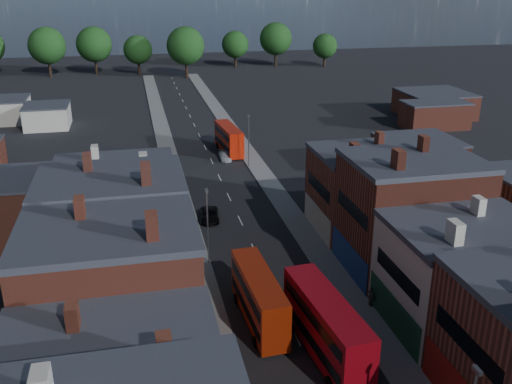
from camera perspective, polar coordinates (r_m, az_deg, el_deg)
name	(u,v)px	position (r m, az deg, el deg)	size (l,w,h in m)	color
pavement_west	(179,195)	(77.06, -7.74, -0.31)	(3.00, 200.00, 0.12)	gray
pavement_east	(273,188)	(78.99, 1.68, 0.41)	(3.00, 200.00, 0.12)	gray
lamp_post_2	(208,221)	(56.98, -4.87, -2.95)	(0.25, 0.70, 8.12)	slate
lamp_post_3	(249,137)	(86.58, -0.73, 5.49)	(0.25, 0.70, 8.12)	slate
bus_0	(259,297)	(48.49, 0.28, -10.46)	(2.99, 10.50, 4.49)	#A02209
bus_1	(326,326)	(44.83, 7.03, -13.14)	(3.71, 11.68, 4.96)	#AA0915
bus_2	(229,139)	(94.57, -2.74, 5.36)	(3.28, 10.54, 4.48)	#BC1C08
car_1	(321,324)	(48.62, 6.48, -12.99)	(1.38, 3.94, 1.30)	navy
car_2	(209,215)	(68.81, -4.67, -2.30)	(2.18, 4.73, 1.32)	black
car_3	(225,156)	(91.41, -3.12, 3.62)	(1.69, 4.15, 1.20)	silver
ped_3	(371,297)	(52.21, 11.42, -10.21)	(1.08, 0.49, 1.85)	#5F5A52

